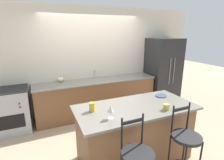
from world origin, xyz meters
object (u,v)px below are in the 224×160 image
(bar_stool_far, at_px, (185,144))
(coffee_mug, at_px, (166,107))
(refrigerator, at_px, (162,72))
(pumpkin_decoration, at_px, (61,79))
(dinner_plate, at_px, (161,96))
(tumbler_cup, at_px, (92,107))
(oven_range, at_px, (11,110))
(wine_glass, at_px, (110,109))

(bar_stool_far, relative_size, coffee_mug, 9.21)
(refrigerator, distance_m, bar_stool_far, 2.96)
(pumpkin_decoration, bearing_deg, refrigerator, -5.07)
(refrigerator, relative_size, coffee_mug, 15.48)
(dinner_plate, bearing_deg, pumpkin_decoration, 129.91)
(bar_stool_far, distance_m, pumpkin_decoration, 3.03)
(coffee_mug, distance_m, tumbler_cup, 1.12)
(refrigerator, height_order, coffee_mug, refrigerator)
(refrigerator, xyz_separation_m, tumbler_cup, (-2.67, -1.67, 0.06))
(bar_stool_far, height_order, coffee_mug, bar_stool_far)
(refrigerator, bearing_deg, coffee_mug, -128.10)
(oven_range, relative_size, pumpkin_decoration, 6.37)
(oven_range, bearing_deg, tumbler_cup, -52.89)
(refrigerator, distance_m, wine_glass, 3.20)
(refrigerator, height_order, wine_glass, refrigerator)
(dinner_plate, bearing_deg, refrigerator, 50.03)
(oven_range, relative_size, dinner_plate, 4.67)
(oven_range, height_order, tumbler_cup, tumbler_cup)
(coffee_mug, relative_size, tumbler_cup, 0.90)
(dinner_plate, relative_size, coffee_mug, 1.63)
(refrigerator, distance_m, dinner_plate, 2.07)
(coffee_mug, bearing_deg, tumbler_cup, 159.25)
(oven_range, relative_size, coffee_mug, 7.61)
(oven_range, xyz_separation_m, tumbler_cup, (1.29, -1.70, 0.55))
(coffee_mug, xyz_separation_m, pumpkin_decoration, (-1.24, 2.32, -0.02))
(oven_range, bearing_deg, dinner_plate, -31.51)
(wine_glass, height_order, tumbler_cup, wine_glass)
(bar_stool_far, bearing_deg, oven_range, 133.51)
(oven_range, height_order, bar_stool_far, bar_stool_far)
(dinner_plate, bearing_deg, bar_stool_far, -106.39)
(bar_stool_far, bearing_deg, refrigerator, 57.25)
(oven_range, xyz_separation_m, dinner_plate, (2.63, -1.61, 0.49))
(bar_stool_far, bearing_deg, wine_glass, 152.46)
(bar_stool_far, xyz_separation_m, coffee_mug, (-0.03, 0.40, 0.39))
(refrigerator, bearing_deg, pumpkin_decoration, 174.93)
(tumbler_cup, height_order, pumpkin_decoration, tumbler_cup)
(bar_stool_far, bearing_deg, coffee_mug, 94.88)
(bar_stool_far, distance_m, coffee_mug, 0.56)
(wine_glass, xyz_separation_m, tumbler_cup, (-0.16, 0.32, -0.07))
(tumbler_cup, distance_m, pumpkin_decoration, 1.93)
(bar_stool_far, bearing_deg, pumpkin_decoration, 115.13)
(bar_stool_far, distance_m, wine_glass, 1.15)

